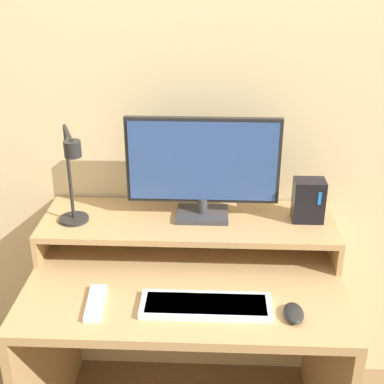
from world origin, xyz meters
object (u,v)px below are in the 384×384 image
at_px(desk_lamp, 72,180).
at_px(keyboard, 206,305).
at_px(router_dock, 308,200).
at_px(mouse, 294,313).
at_px(monitor, 203,166).
at_px(remote_control, 96,303).

height_order(desk_lamp, keyboard, desk_lamp).
xyz_separation_m(router_dock, mouse, (-0.09, -0.40, -0.18)).
distance_m(monitor, mouse, 0.58).
xyz_separation_m(monitor, desk_lamp, (-0.42, -0.12, -0.01)).
bearing_deg(keyboard, desk_lamp, 149.81).
relative_size(router_dock, remote_control, 0.85).
bearing_deg(mouse, remote_control, 177.12).
xyz_separation_m(monitor, router_dock, (0.37, -0.01, -0.12)).
bearing_deg(desk_lamp, monitor, 15.54).
distance_m(router_dock, keyboard, 0.54).
bearing_deg(mouse, keyboard, 173.56).
relative_size(keyboard, remote_control, 2.23).
bearing_deg(monitor, mouse, -55.29).
distance_m(mouse, remote_control, 0.60).
bearing_deg(monitor, desk_lamp, -164.46).
bearing_deg(keyboard, remote_control, 179.89).
distance_m(desk_lamp, router_dock, 0.81).
distance_m(monitor, router_dock, 0.39).
height_order(monitor, keyboard, monitor).
relative_size(desk_lamp, router_dock, 2.33).
bearing_deg(router_dock, mouse, -102.44).
bearing_deg(keyboard, mouse, -6.44).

